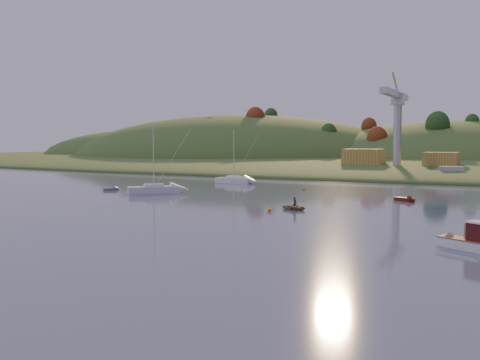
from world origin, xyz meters
The scene contains 22 objects.
ground centered at (0.00, 0.00, 0.00)m, with size 500.00×500.00×0.00m, color #363B59.
far_shore centered at (0.00, 230.00, 0.00)m, with size 620.00×220.00×1.50m, color #374F1F.
shore_slope centered at (0.00, 165.00, 0.00)m, with size 640.00×150.00×7.00m, color #374F1F.
hill_left_far centered at (-160.00, 215.00, 0.00)m, with size 120.00×100.00×32.00m, color #374F1F.
hill_left centered at (-90.00, 200.00, 0.00)m, with size 170.00×140.00×44.00m, color #374F1F.
hill_center centered at (10.00, 210.00, 0.00)m, with size 140.00×120.00×36.00m, color #374F1F.
hillside_trees centered at (0.00, 185.00, 0.00)m, with size 280.00×50.00×32.00m, color #1C3E16, non-canonical shape.
wharf centered at (5.00, 122.00, 1.20)m, with size 42.00×16.00×2.40m, color slate.
shed_west centered at (-8.00, 123.00, 4.80)m, with size 11.00×8.00×4.80m, color olive.
shed_east centered at (13.00, 124.00, 4.40)m, with size 9.00×7.00×4.00m, color olive.
dock_crane centered at (2.00, 118.39, 17.17)m, with size 3.20×28.00×20.30m.
fishing_boat centered at (28.03, 19.38, 0.74)m, with size 5.42×3.98×3.37m.
sailboat_near centered at (-25.58, 46.73, 0.81)m, with size 8.44×8.47×12.76m.
sailboat_far centered at (-24.49, 74.69, 0.77)m, with size 8.79×3.24×11.96m.
canoe centered at (5.44, 36.97, 0.36)m, with size 2.45×3.43×0.71m, color #876A4A.
paddler centered at (5.44, 36.97, 0.75)m, with size 0.55×0.36×1.50m, color black.
red_tender centered at (17.03, 54.90, 0.27)m, with size 3.87×3.09×1.28m.
grey_dinghy centered at (-36.19, 48.19, 0.24)m, with size 2.62×3.25×1.16m.
work_vessel centered at (17.38, 108.28, 1.17)m, with size 13.58×8.47×3.29m.
buoy_0 centered at (3.20, 33.63, 0.25)m, with size 0.50×0.50×0.50m, color orange.
buoy_1 centered at (-36.24, 49.08, 0.25)m, with size 0.50×0.50×0.50m, color orange.
buoy_2 centered at (-4.30, 65.66, 0.25)m, with size 0.50×0.50×0.50m, color orange.
Camera 1 is at (32.54, -30.19, 9.22)m, focal length 40.00 mm.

